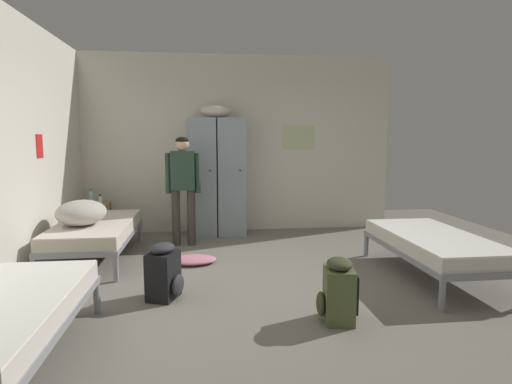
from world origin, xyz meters
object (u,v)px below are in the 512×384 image
at_px(backpack_olive, 338,291).
at_px(bed_right, 434,244).
at_px(lotion_bottle, 100,199).
at_px(bed_left_rear, 95,230).
at_px(backpack_black, 164,273).
at_px(bedding_heap, 81,213).
at_px(water_bottle, 91,196).
at_px(clothes_pile_pink, 193,260).
at_px(locker_bank, 217,174).
at_px(person_traveler, 183,181).
at_px(shelf_unit, 97,217).

bearing_deg(backpack_olive, bed_right, 35.32).
relative_size(lotion_bottle, backpack_olive, 0.24).
relative_size(bed_left_rear, backpack_black, 3.45).
distance_m(bedding_heap, backpack_olive, 3.31).
distance_m(water_bottle, clothes_pile_pink, 2.24).
relative_size(locker_bank, backpack_olive, 3.76).
height_order(bedding_heap, lotion_bottle, bedding_heap).
bearing_deg(backpack_black, locker_bank, 77.80).
height_order(lotion_bottle, backpack_black, lotion_bottle).
bearing_deg(person_traveler, backpack_black, -92.65).
bearing_deg(lotion_bottle, shelf_unit, 150.26).
relative_size(water_bottle, backpack_olive, 0.38).
bearing_deg(shelf_unit, clothes_pile_pink, -44.98).
relative_size(backpack_olive, clothes_pile_pink, 0.94).
xyz_separation_m(backpack_olive, backpack_black, (-1.51, 0.70, 0.00)).
bearing_deg(water_bottle, shelf_unit, -14.04).
distance_m(bed_left_rear, lotion_bottle, 1.15).
height_order(locker_bank, shelf_unit, locker_bank).
bearing_deg(lotion_bottle, water_bottle, 158.20).
bearing_deg(bedding_heap, backpack_black, -49.97).
relative_size(bed_left_rear, lotion_bottle, 14.43).
distance_m(person_traveler, backpack_black, 2.22).
bearing_deg(bed_left_rear, bed_right, -16.82).
relative_size(bed_right, clothes_pile_pink, 3.23).
bearing_deg(locker_bank, clothes_pile_pink, -102.63).
distance_m(backpack_olive, backpack_black, 1.66).
xyz_separation_m(water_bottle, backpack_black, (1.32, -2.66, -0.40)).
relative_size(bedding_heap, clothes_pile_pink, 1.23).
bearing_deg(backpack_black, lotion_bottle, 114.18).
xyz_separation_m(bedding_heap, lotion_bottle, (-0.07, 1.29, -0.02)).
relative_size(shelf_unit, lotion_bottle, 4.33).
bearing_deg(person_traveler, lotion_bottle, 158.93).
bearing_deg(water_bottle, backpack_olive, -49.92).
relative_size(bed_right, water_bottle, 9.15).
bearing_deg(bedding_heap, lotion_bottle, 92.98).
bearing_deg(backpack_black, bed_right, 5.96).
distance_m(shelf_unit, person_traveler, 1.55).
bearing_deg(lotion_bottle, locker_bank, 5.55).
bearing_deg(lotion_bottle, clothes_pile_pink, -45.58).
xyz_separation_m(water_bottle, clothes_pile_pink, (1.55, -1.49, -0.62)).
distance_m(water_bottle, backpack_black, 2.99).
xyz_separation_m(shelf_unit, person_traveler, (1.33, -0.53, 0.60)).
xyz_separation_m(bedding_heap, backpack_olive, (2.60, -2.00, -0.38)).
distance_m(bed_left_rear, backpack_olive, 3.31).
height_order(bed_left_rear, person_traveler, person_traveler).
relative_size(bedding_heap, backpack_black, 1.32).
bearing_deg(locker_bank, bed_left_rear, -141.02).
distance_m(bed_right, backpack_black, 2.94).
bearing_deg(bedding_heap, locker_bank, 40.70).
xyz_separation_m(person_traveler, backpack_black, (-0.10, -2.11, -0.68)).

